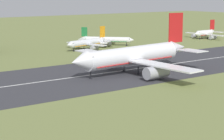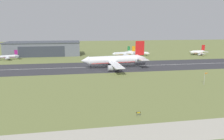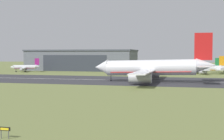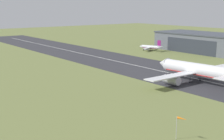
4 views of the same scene
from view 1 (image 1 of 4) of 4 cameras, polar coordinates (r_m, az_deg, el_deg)
runway_strip at (r=132.26m, az=-3.14°, el=-0.71°), size 500.17×43.05×0.06m
runway_centreline at (r=132.25m, az=-3.14°, el=-0.69°), size 450.16×0.70×0.01m
airplane_landing at (r=135.68m, az=2.70°, el=1.79°), size 45.38×55.14×18.14m
airplane_parked_west at (r=192.63m, az=-3.26°, el=3.56°), size 25.88×21.42×9.61m
airplane_parked_east at (r=207.37m, az=-0.65°, el=3.97°), size 22.92×23.34×8.44m
airplane_parked_far_east at (r=241.84m, az=12.03°, el=4.70°), size 16.85×25.22×10.08m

